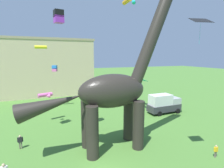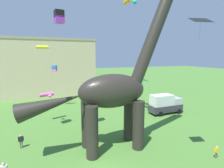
# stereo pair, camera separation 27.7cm
# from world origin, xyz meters

# --- Properties ---
(dinosaur_sculpture) EXTENTS (16.03, 3.40, 16.76)m
(dinosaur_sculpture) POSITION_xyz_m (2.11, 4.27, 6.06)
(dinosaur_sculpture) COLOR #2D2823
(dinosaur_sculpture) RESTS_ON ground_plane
(parked_box_truck) EXTENTS (5.65, 2.38, 3.20)m
(parked_box_truck) POSITION_xyz_m (14.21, 11.48, 1.65)
(parked_box_truck) COLOR #38383D
(parked_box_truck) RESTS_ON ground_plane
(person_watching_child) EXTENTS (0.46, 0.20, 1.23)m
(person_watching_child) POSITION_xyz_m (10.60, -0.99, 0.75)
(person_watching_child) COLOR #6B6056
(person_watching_child) RESTS_ON ground_plane
(person_vendor_side) EXTENTS (0.55, 0.24, 1.47)m
(person_vendor_side) POSITION_xyz_m (-6.78, 7.41, 0.89)
(person_vendor_side) COLOR #6B6056
(person_vendor_side) RESTS_ON ground_plane
(person_far_spectator) EXTENTS (0.55, 0.24, 1.48)m
(person_far_spectator) POSITION_xyz_m (8.29, 12.50, 0.90)
(person_far_spectator) COLOR #6B6056
(person_far_spectator) RESTS_ON ground_plane
(kite_far_left) EXTENTS (1.66, 1.95, 0.57)m
(kite_far_left) POSITION_xyz_m (6.63, 9.88, 16.50)
(kite_far_left) COLOR orange
(kite_far_right) EXTENTS (1.69, 1.35, 1.95)m
(kite_far_right) POSITION_xyz_m (6.91, -1.49, 12.08)
(kite_far_right) COLOR black
(kite_near_low) EXTENTS (1.58, 1.96, 2.26)m
(kite_near_low) POSITION_xyz_m (12.34, 15.44, 5.21)
(kite_near_low) COLOR #19B2B7
(kite_trailing) EXTENTS (1.04, 1.04, 1.28)m
(kite_trailing) POSITION_xyz_m (-2.35, 7.88, 13.50)
(kite_trailing) COLOR black
(kite_high_left) EXTENTS (1.87, 1.57, 0.55)m
(kite_high_left) POSITION_xyz_m (-4.40, 19.67, 10.92)
(kite_high_left) COLOR yellow
(kite_drifting) EXTENTS (0.45, 0.45, 0.49)m
(kite_drifting) POSITION_xyz_m (-3.24, 3.17, 8.52)
(kite_drifting) COLOR #287AE5
(kite_high_right) EXTENTS (2.02, 1.93, 0.57)m
(kite_high_right) POSITION_xyz_m (-4.09, 14.00, 4.06)
(kite_high_right) COLOR pink
(kite_mid_left) EXTENTS (0.70, 0.70, 0.75)m
(kite_mid_left) POSITION_xyz_m (10.55, 12.10, 10.17)
(kite_mid_left) COLOR orange
(background_building_block) EXTENTS (22.70, 11.40, 13.52)m
(background_building_block) POSITION_xyz_m (-3.87, 35.29, 6.77)
(background_building_block) COLOR #CCB78E
(background_building_block) RESTS_ON ground_plane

